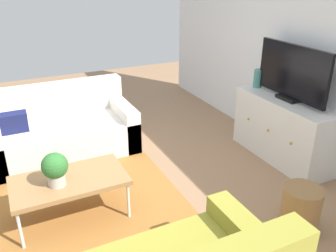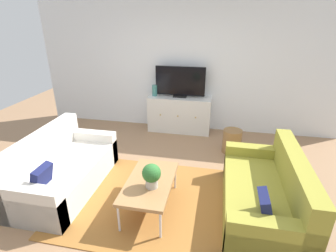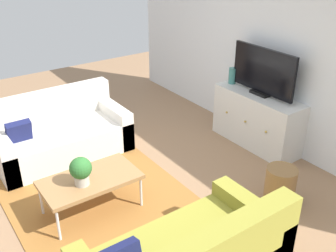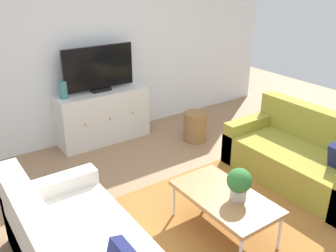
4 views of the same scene
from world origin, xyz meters
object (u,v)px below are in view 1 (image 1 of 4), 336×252
at_px(couch_left_side, 62,131).
at_px(tv_console, 283,130).
at_px(coffee_table, 69,182).
at_px(wicker_basket, 300,210).
at_px(potted_plant, 55,168).
at_px(flat_screen_tv, 292,73).
at_px(glass_vase, 258,78).

relative_size(couch_left_side, tv_console, 1.31).
relative_size(coffee_table, wicker_basket, 2.34).
xyz_separation_m(potted_plant, flat_screen_tv, (-0.09, 2.69, 0.49)).
bearing_deg(glass_vase, couch_left_side, -109.25).
height_order(glass_vase, wicker_basket, glass_vase).
xyz_separation_m(potted_plant, wicker_basket, (1.02, 1.89, -0.37)).
xyz_separation_m(potted_plant, tv_console, (-0.09, 2.67, -0.21)).
distance_m(couch_left_side, glass_vase, 2.59).
xyz_separation_m(couch_left_side, flat_screen_tv, (1.37, 2.39, 0.81)).
distance_m(tv_console, wicker_basket, 1.36).
bearing_deg(wicker_basket, coffee_table, -121.10).
bearing_deg(tv_console, wicker_basket, -35.13).
distance_m(couch_left_side, tv_console, 2.74).
bearing_deg(flat_screen_tv, coffee_table, -89.30).
height_order(potted_plant, glass_vase, glass_vase).
xyz_separation_m(tv_console, wicker_basket, (1.11, -0.78, -0.16)).
xyz_separation_m(flat_screen_tv, glass_vase, (-0.54, -0.02, -0.20)).
relative_size(couch_left_side, potted_plant, 5.58).
xyz_separation_m(couch_left_side, wicker_basket, (2.48, 1.60, -0.06)).
xyz_separation_m(couch_left_side, tv_console, (1.37, 2.37, 0.11)).
bearing_deg(couch_left_side, potted_plant, -11.44).
distance_m(potted_plant, wicker_basket, 2.18).
distance_m(potted_plant, tv_console, 2.68).
bearing_deg(coffee_table, wicker_basket, 58.90).
height_order(tv_console, glass_vase, glass_vase).
relative_size(potted_plant, wicker_basket, 0.71).
distance_m(coffee_table, tv_console, 2.56).
bearing_deg(tv_console, potted_plant, -88.07).
bearing_deg(flat_screen_tv, couch_left_side, -119.80).
bearing_deg(tv_console, coffee_table, -89.30).
height_order(coffee_table, flat_screen_tv, flat_screen_tv).
bearing_deg(tv_console, flat_screen_tv, 90.00).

